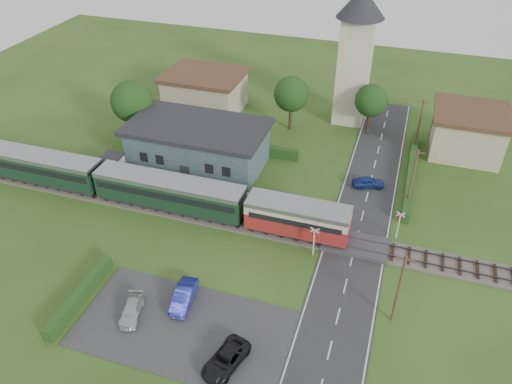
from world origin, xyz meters
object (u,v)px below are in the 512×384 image
(equipment_hut, at_px, (113,166))
(church_tower, at_px, (356,48))
(crossing_signal_far, at_px, (399,221))
(house_east, at_px, (468,131))
(car_park_dark, at_px, (226,359))
(train, at_px, (142,186))
(pedestrian_near, at_px, (221,192))
(pedestrian_far, at_px, (136,172))
(car_park_silver, at_px, (132,310))
(car_on_road, at_px, (368,182))
(house_west, at_px, (205,91))
(crossing_signal_near, at_px, (314,238))
(car_park_blue, at_px, (184,296))
(station_building, at_px, (198,145))

(equipment_hut, distance_m, church_tower, 33.48)
(crossing_signal_far, bearing_deg, house_east, 71.92)
(car_park_dark, bearing_deg, train, 148.14)
(pedestrian_near, distance_m, pedestrian_far, 10.58)
(train, bearing_deg, car_park_silver, -65.32)
(house_east, distance_m, pedestrian_far, 39.91)
(crossing_signal_far, height_order, car_on_road, crossing_signal_far)
(house_west, xyz_separation_m, pedestrian_far, (-0.32, -19.53, -1.56))
(church_tower, distance_m, house_west, 21.55)
(church_tower, height_order, crossing_signal_far, church_tower)
(crossing_signal_near, bearing_deg, car_on_road, 75.18)
(train, xyz_separation_m, pedestrian_near, (7.77, 2.64, -0.75))
(equipment_hut, relative_size, crossing_signal_far, 0.78)
(church_tower, relative_size, car_park_silver, 4.81)
(house_west, xyz_separation_m, car_park_blue, (12.40, -34.50, -2.03))
(train, height_order, house_west, house_west)
(pedestrian_far, bearing_deg, car_park_blue, -117.74)
(church_tower, relative_size, crossing_signal_far, 5.37)
(train, distance_m, crossing_signal_far, 26.25)
(crossing_signal_far, bearing_deg, crossing_signal_near, -146.31)
(crossing_signal_near, bearing_deg, car_park_silver, -136.90)
(crossing_signal_near, distance_m, crossing_signal_far, 8.65)
(house_west, bearing_deg, pedestrian_near, -63.32)
(station_building, xyz_separation_m, house_east, (30.00, 13.01, 0.10))
(house_east, height_order, pedestrian_near, house_east)
(crossing_signal_near, xyz_separation_m, car_park_dark, (-3.49, -13.75, -1.46))
(house_east, bearing_deg, house_west, 178.36)
(crossing_signal_far, relative_size, pedestrian_near, 1.68)
(house_east, xyz_separation_m, car_park_dark, (-17.09, -38.15, -2.11))
(car_park_dark, bearing_deg, car_park_silver, -178.62)
(house_west, bearing_deg, equipment_hut, -98.62)
(house_east, relative_size, car_park_dark, 2.02)
(house_west, xyz_separation_m, house_east, (35.00, -1.00, 0.00))
(house_west, bearing_deg, car_on_road, -26.86)
(church_tower, height_order, crossing_signal_near, church_tower)
(church_tower, bearing_deg, car_park_dark, -92.84)
(pedestrian_far, bearing_deg, pedestrian_near, -72.59)
(church_tower, distance_m, pedestrian_far, 31.64)
(station_building, xyz_separation_m, house_west, (-5.00, 14.01, 0.10))
(church_tower, distance_m, crossing_signal_far, 26.39)
(car_on_road, distance_m, pedestrian_near, 16.54)
(crossing_signal_far, height_order, pedestrian_near, crossing_signal_far)
(crossing_signal_near, distance_m, pedestrian_near, 12.27)
(station_building, height_order, train, station_building)
(train, distance_m, pedestrian_near, 8.24)
(crossing_signal_near, bearing_deg, house_east, 60.87)
(pedestrian_near, bearing_deg, car_park_dark, 119.01)
(crossing_signal_near, bearing_deg, house_west, 130.11)
(car_park_dark, bearing_deg, house_east, 80.28)
(car_on_road, relative_size, car_park_dark, 0.81)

